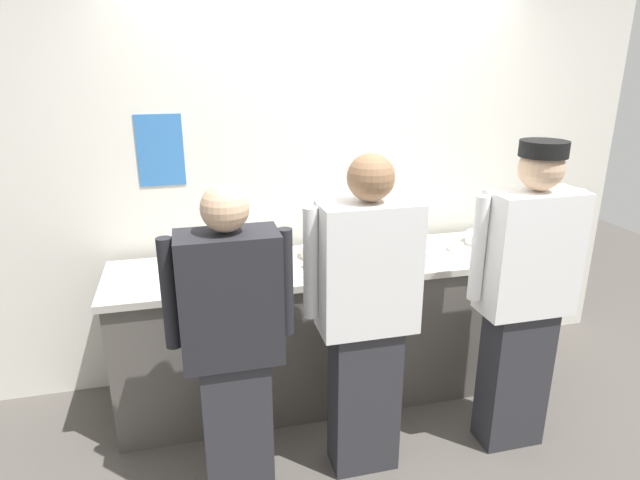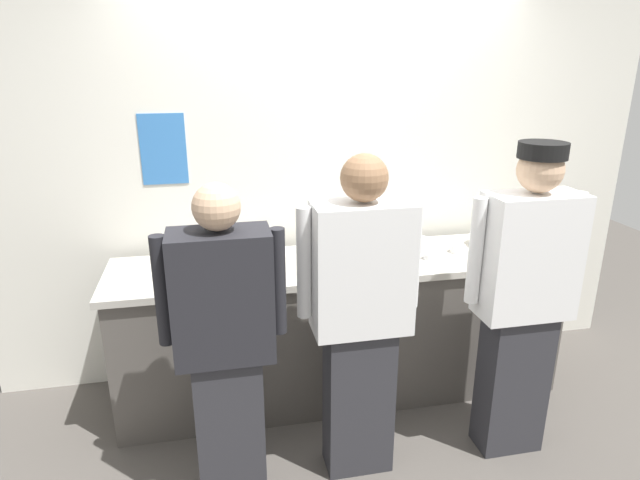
% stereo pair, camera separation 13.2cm
% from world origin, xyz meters
% --- Properties ---
extents(ground_plane, '(9.00, 9.00, 0.00)m').
position_xyz_m(ground_plane, '(0.00, 0.00, 0.00)').
color(ground_plane, '#514C47').
extents(wall_back, '(4.34, 0.11, 2.71)m').
position_xyz_m(wall_back, '(-0.00, 0.80, 1.36)').
color(wall_back, silver).
rests_on(wall_back, ground).
extents(prep_counter, '(2.77, 0.65, 0.91)m').
position_xyz_m(prep_counter, '(0.00, 0.34, 0.46)').
color(prep_counter, '#56514C').
rests_on(prep_counter, ground).
extents(chef_near_left, '(0.58, 0.24, 1.58)m').
position_xyz_m(chef_near_left, '(-0.74, -0.38, 0.83)').
color(chef_near_left, '#2D2D33').
rests_on(chef_near_left, ground).
extents(chef_center, '(0.61, 0.24, 1.67)m').
position_xyz_m(chef_center, '(-0.08, -0.33, 0.88)').
color(chef_center, '#2D2D33').
rests_on(chef_center, ground).
extents(chef_far_right, '(0.61, 0.24, 1.70)m').
position_xyz_m(chef_far_right, '(0.78, -0.35, 0.91)').
color(chef_far_right, '#2D2D33').
rests_on(chef_far_right, ground).
extents(plate_stack_front, '(0.22, 0.22, 0.07)m').
position_xyz_m(plate_stack_front, '(0.98, 0.41, 0.94)').
color(plate_stack_front, white).
rests_on(plate_stack_front, prep_counter).
extents(plate_stack_rear, '(0.19, 0.19, 0.07)m').
position_xyz_m(plate_stack_rear, '(-0.14, 0.43, 0.94)').
color(plate_stack_rear, white).
rests_on(plate_stack_rear, prep_counter).
extents(mixing_bowl_steel, '(0.39, 0.39, 0.13)m').
position_xyz_m(mixing_bowl_steel, '(0.26, 0.32, 0.97)').
color(mixing_bowl_steel, '#B7BABF').
rests_on(mixing_bowl_steel, prep_counter).
extents(sheet_tray, '(0.47, 0.30, 0.02)m').
position_xyz_m(sheet_tray, '(-0.82, 0.34, 0.92)').
color(sheet_tray, '#B7BABF').
rests_on(sheet_tray, prep_counter).
extents(squeeze_bottle_primary, '(0.05, 0.05, 0.19)m').
position_xyz_m(squeeze_bottle_primary, '(-0.20, 0.24, 1.00)').
color(squeeze_bottle_primary, '#56A333').
rests_on(squeeze_bottle_primary, prep_counter).
extents(squeeze_bottle_secondary, '(0.06, 0.06, 0.19)m').
position_xyz_m(squeeze_bottle_secondary, '(-0.47, 0.23, 1.00)').
color(squeeze_bottle_secondary, orange).
rests_on(squeeze_bottle_secondary, prep_counter).
extents(squeeze_bottle_spare, '(0.06, 0.06, 0.21)m').
position_xyz_m(squeeze_bottle_spare, '(1.20, 0.38, 1.01)').
color(squeeze_bottle_spare, '#56A333').
rests_on(squeeze_bottle_spare, prep_counter).
extents(ramekin_yellow_sauce, '(0.09, 0.09, 0.04)m').
position_xyz_m(ramekin_yellow_sauce, '(0.92, 0.20, 0.93)').
color(ramekin_yellow_sauce, white).
rests_on(ramekin_yellow_sauce, prep_counter).
extents(ramekin_green_sauce, '(0.09, 0.09, 0.05)m').
position_xyz_m(ramekin_green_sauce, '(0.74, 0.33, 0.93)').
color(ramekin_green_sauce, white).
rests_on(ramekin_green_sauce, prep_counter).
extents(ramekin_red_sauce, '(0.08, 0.08, 0.04)m').
position_xyz_m(ramekin_red_sauce, '(0.53, 0.26, 0.93)').
color(ramekin_red_sauce, white).
rests_on(ramekin_red_sauce, prep_counter).
extents(deli_cup, '(0.09, 0.09, 0.10)m').
position_xyz_m(deli_cup, '(0.51, 0.39, 0.95)').
color(deli_cup, white).
rests_on(deli_cup, prep_counter).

